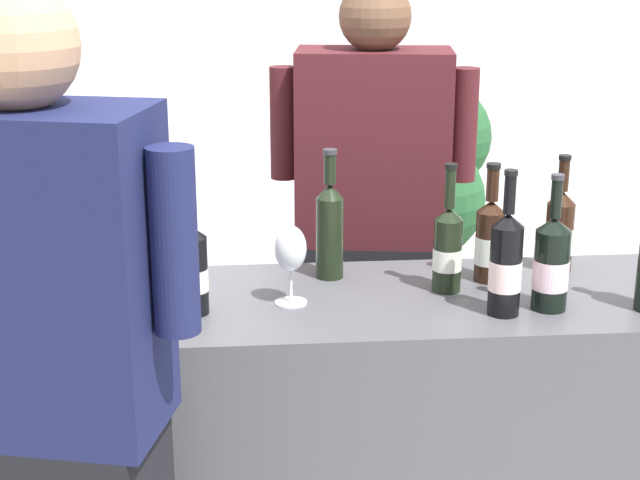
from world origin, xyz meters
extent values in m
cube|color=white|center=(0.00, 2.60, 1.40)|extent=(8.00, 0.10, 2.80)
cube|color=#4C4C51|center=(0.00, 0.00, 0.46)|extent=(2.07, 0.54, 0.92)
cylinder|color=black|center=(-0.47, -0.12, 1.03)|extent=(0.08, 0.08, 0.22)
cone|color=black|center=(-0.47, -0.12, 1.16)|extent=(0.08, 0.08, 0.04)
cylinder|color=black|center=(-0.47, -0.12, 1.22)|extent=(0.03, 0.03, 0.09)
cylinder|color=#333338|center=(-0.47, -0.12, 1.27)|extent=(0.04, 0.04, 0.01)
cylinder|color=silver|center=(-0.47, -0.12, 1.02)|extent=(0.08, 0.08, 0.07)
cylinder|color=black|center=(-0.24, -0.07, 1.02)|extent=(0.07, 0.07, 0.19)
cone|color=black|center=(-0.24, -0.07, 1.12)|extent=(0.07, 0.07, 0.03)
cylinder|color=black|center=(-0.24, -0.07, 1.17)|extent=(0.03, 0.03, 0.08)
cylinder|color=black|center=(-0.24, -0.07, 1.22)|extent=(0.03, 0.03, 0.01)
cylinder|color=beige|center=(-0.24, -0.07, 1.01)|extent=(0.08, 0.08, 0.05)
cylinder|color=black|center=(0.38, 0.03, 1.01)|extent=(0.07, 0.07, 0.18)
cone|color=black|center=(0.38, 0.03, 1.12)|extent=(0.07, 0.07, 0.03)
cylinder|color=black|center=(0.38, 0.03, 1.18)|extent=(0.03, 0.03, 0.10)
cylinder|color=black|center=(0.38, 0.03, 1.24)|extent=(0.03, 0.03, 0.01)
cylinder|color=silver|center=(0.38, 0.03, 1.00)|extent=(0.07, 0.07, 0.05)
cylinder|color=black|center=(0.70, 0.15, 1.01)|extent=(0.07, 0.07, 0.18)
cone|color=black|center=(0.70, 0.15, 1.12)|extent=(0.07, 0.07, 0.03)
cylinder|color=black|center=(0.70, 0.15, 1.18)|extent=(0.03, 0.03, 0.08)
cylinder|color=black|center=(0.70, 0.15, 1.23)|extent=(0.03, 0.03, 0.01)
cylinder|color=white|center=(0.70, 0.15, 1.00)|extent=(0.07, 0.07, 0.07)
cylinder|color=black|center=(-0.55, 0.03, 1.03)|extent=(0.08, 0.08, 0.21)
cone|color=black|center=(-0.55, 0.03, 1.15)|extent=(0.08, 0.08, 0.03)
cylinder|color=black|center=(-0.55, 0.03, 1.21)|extent=(0.03, 0.03, 0.09)
cylinder|color=black|center=(-0.55, 0.03, 1.26)|extent=(0.04, 0.04, 0.01)
cylinder|color=silver|center=(-0.55, 0.03, 1.02)|extent=(0.08, 0.08, 0.07)
cylinder|color=black|center=(0.60, -0.11, 1.02)|extent=(0.08, 0.08, 0.19)
cone|color=black|center=(0.60, -0.11, 1.13)|extent=(0.08, 0.08, 0.03)
cylinder|color=black|center=(0.60, -0.11, 1.19)|extent=(0.03, 0.03, 0.09)
cylinder|color=#333338|center=(0.60, -0.11, 1.24)|extent=(0.03, 0.03, 0.01)
cylinder|color=silver|center=(0.60, -0.11, 1.01)|extent=(0.08, 0.08, 0.07)
cylinder|color=black|center=(0.48, -0.13, 1.03)|extent=(0.07, 0.07, 0.21)
cone|color=black|center=(0.48, -0.13, 1.15)|extent=(0.07, 0.07, 0.03)
cylinder|color=black|center=(0.48, -0.13, 1.21)|extent=(0.03, 0.03, 0.09)
cylinder|color=black|center=(0.48, -0.13, 1.26)|extent=(0.03, 0.03, 0.01)
cylinder|color=#F4D1CB|center=(0.48, -0.13, 1.02)|extent=(0.08, 0.08, 0.07)
cylinder|color=black|center=(0.10, 0.15, 1.03)|extent=(0.07, 0.07, 0.21)
cone|color=black|center=(0.10, 0.15, 1.15)|extent=(0.07, 0.07, 0.04)
cylinder|color=black|center=(0.10, 0.15, 1.21)|extent=(0.03, 0.03, 0.08)
cylinder|color=#333338|center=(0.10, 0.15, 1.25)|extent=(0.04, 0.04, 0.01)
cylinder|color=black|center=(0.50, 0.09, 1.01)|extent=(0.07, 0.07, 0.18)
cone|color=black|center=(0.50, 0.09, 1.12)|extent=(0.07, 0.07, 0.03)
cylinder|color=black|center=(0.50, 0.09, 1.18)|extent=(0.03, 0.03, 0.08)
cylinder|color=black|center=(0.50, 0.09, 1.22)|extent=(0.04, 0.04, 0.01)
cylinder|color=white|center=(0.50, 0.09, 1.00)|extent=(0.07, 0.07, 0.07)
cylinder|color=silver|center=(-0.01, -0.03, 0.92)|extent=(0.08, 0.08, 0.00)
cylinder|color=silver|center=(-0.01, -0.03, 0.97)|extent=(0.01, 0.01, 0.09)
ellipsoid|color=silver|center=(-0.01, -0.03, 1.06)|extent=(0.08, 0.08, 0.11)
ellipsoid|color=maroon|center=(-0.01, -0.03, 1.04)|extent=(0.06, 0.06, 0.04)
cube|color=black|center=(0.27, 0.60, 0.44)|extent=(0.44, 0.29, 0.88)
cube|color=#47191E|center=(0.27, 0.60, 1.17)|extent=(0.48, 0.30, 0.57)
sphere|color=brown|center=(0.27, 0.60, 1.55)|extent=(0.21, 0.21, 0.21)
cylinder|color=#47191E|center=(0.54, 0.56, 1.24)|extent=(0.08, 0.08, 0.33)
cylinder|color=#47191E|center=(0.01, 0.64, 1.24)|extent=(0.08, 0.08, 0.33)
cube|color=#191E47|center=(-0.48, -0.60, 1.21)|extent=(0.47, 0.34, 0.58)
sphere|color=tan|center=(-0.48, -0.60, 1.60)|extent=(0.22, 0.22, 0.22)
cylinder|color=#191E47|center=(-0.24, -0.66, 1.28)|extent=(0.08, 0.08, 0.32)
cylinder|color=brown|center=(0.50, 1.26, 0.14)|extent=(0.36, 0.36, 0.28)
sphere|color=#23562D|center=(0.47, 1.30, 0.62)|extent=(0.30, 0.30, 0.30)
sphere|color=#23562D|center=(0.39, 1.33, 0.98)|extent=(0.45, 0.45, 0.45)
sphere|color=#23562D|center=(0.44, 1.28, 1.04)|extent=(0.47, 0.47, 0.47)
sphere|color=#23562D|center=(0.62, 1.32, 1.05)|extent=(0.41, 0.41, 0.41)
sphere|color=#23562D|center=(0.47, 1.16, 0.58)|extent=(0.31, 0.31, 0.31)
sphere|color=#23562D|center=(0.54, 1.14, 0.86)|extent=(0.44, 0.44, 0.44)
cylinder|color=#4C3823|center=(0.50, 1.26, 0.58)|extent=(0.05, 0.05, 0.60)
camera|label=1|loc=(-0.12, -2.20, 1.77)|focal=54.24mm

